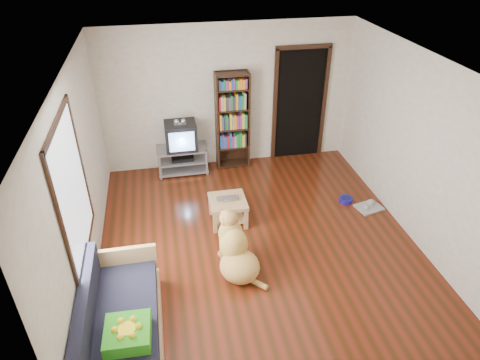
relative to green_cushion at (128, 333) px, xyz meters
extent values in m
plane|color=#5C1E0F|center=(1.75, 1.69, -0.50)|extent=(5.00, 5.00, 0.00)
plane|color=white|center=(1.75, 1.69, 2.10)|extent=(5.00, 5.00, 0.00)
plane|color=silver|center=(1.75, 4.19, 0.80)|extent=(4.50, 0.00, 4.50)
plane|color=silver|center=(1.75, -0.81, 0.80)|extent=(4.50, 0.00, 4.50)
plane|color=silver|center=(-0.50, 1.69, 0.80)|extent=(0.00, 5.00, 5.00)
plane|color=silver|center=(4.00, 1.69, 0.80)|extent=(0.00, 5.00, 5.00)
cube|color=green|center=(0.00, 0.00, 0.00)|extent=(0.47, 0.47, 0.15)
imported|color=silver|center=(1.41, 2.25, -0.08)|extent=(0.35, 0.23, 0.03)
cylinder|color=navy|center=(3.42, 2.42, -0.46)|extent=(0.22, 0.22, 0.08)
cube|color=#9F9F9F|center=(3.72, 2.17, -0.48)|extent=(0.46, 0.40, 0.03)
cube|color=white|center=(-0.48, 1.19, 1.00)|extent=(0.02, 1.30, 1.60)
cube|color=black|center=(-0.48, 1.19, 1.82)|extent=(0.03, 1.42, 0.06)
cube|color=black|center=(-0.48, 1.19, 0.18)|extent=(0.03, 1.42, 0.06)
cube|color=black|center=(-0.48, 0.49, 1.00)|extent=(0.03, 0.06, 1.70)
cube|color=black|center=(-0.48, 1.89, 1.00)|extent=(0.03, 0.06, 1.70)
cube|color=black|center=(3.10, 4.17, 0.55)|extent=(0.90, 0.02, 2.10)
cube|color=black|center=(2.62, 4.16, 0.55)|extent=(0.07, 0.05, 2.14)
cube|color=black|center=(3.58, 4.16, 0.55)|extent=(0.07, 0.05, 2.14)
cube|color=black|center=(3.10, 4.16, 1.63)|extent=(1.03, 0.05, 0.07)
cube|color=#99999E|center=(0.85, 3.94, -0.02)|extent=(0.90, 0.45, 0.04)
cube|color=#99999E|center=(0.85, 3.94, -0.25)|extent=(0.86, 0.42, 0.03)
cube|color=#99999E|center=(0.85, 3.94, -0.44)|extent=(0.90, 0.45, 0.04)
cylinder|color=#99999E|center=(0.43, 3.74, -0.25)|extent=(0.04, 0.04, 0.50)
cylinder|color=#99999E|center=(1.27, 3.74, -0.25)|extent=(0.04, 0.04, 0.50)
cylinder|color=#99999E|center=(0.43, 4.14, -0.25)|extent=(0.04, 0.04, 0.50)
cylinder|color=#99999E|center=(1.27, 4.14, -0.25)|extent=(0.04, 0.04, 0.50)
cube|color=black|center=(0.85, 3.94, -0.20)|extent=(0.40, 0.30, 0.07)
cube|color=black|center=(0.85, 3.94, 0.24)|extent=(0.55, 0.48, 0.48)
cube|color=black|center=(0.85, 4.14, 0.24)|extent=(0.40, 0.14, 0.36)
cube|color=#8CBFF2|center=(0.85, 3.69, 0.24)|extent=(0.44, 0.02, 0.36)
cube|color=silver|center=(0.85, 3.89, 0.49)|extent=(0.20, 0.07, 0.02)
sphere|color=silver|center=(0.79, 3.89, 0.54)|extent=(0.09, 0.09, 0.09)
sphere|color=silver|center=(0.91, 3.89, 0.54)|extent=(0.09, 0.09, 0.09)
cube|color=black|center=(1.52, 4.03, 0.40)|extent=(0.03, 0.30, 1.80)
cube|color=black|center=(2.08, 4.03, 0.40)|extent=(0.03, 0.30, 1.80)
cube|color=black|center=(1.80, 4.17, 0.40)|extent=(0.60, 0.02, 1.80)
cube|color=black|center=(1.80, 4.03, -0.47)|extent=(0.56, 0.28, 0.02)
cube|color=black|center=(1.80, 4.03, -0.10)|extent=(0.56, 0.28, 0.03)
cube|color=black|center=(1.80, 4.03, 0.27)|extent=(0.56, 0.28, 0.02)
cube|color=black|center=(1.80, 4.03, 0.64)|extent=(0.56, 0.28, 0.02)
cube|color=black|center=(1.80, 4.03, 1.01)|extent=(0.56, 0.28, 0.02)
cube|color=black|center=(1.80, 4.03, 1.27)|extent=(0.56, 0.28, 0.02)
cube|color=tan|center=(-0.08, 0.29, -0.39)|extent=(0.80, 1.80, 0.22)
cube|color=#1E1E2D|center=(-0.08, 0.29, -0.17)|extent=(0.74, 1.74, 0.18)
cube|color=#1E1E2D|center=(-0.42, 0.29, 0.10)|extent=(0.12, 1.74, 0.40)
cube|color=tan|center=(-0.08, 1.15, 0.00)|extent=(0.80, 0.06, 0.30)
cube|color=tan|center=(1.41, 2.28, -0.13)|extent=(0.55, 0.55, 0.06)
cube|color=tan|center=(1.41, 2.28, -0.40)|extent=(0.45, 0.45, 0.03)
cube|color=tan|center=(1.17, 2.05, -0.33)|extent=(0.06, 0.06, 0.34)
cube|color=tan|center=(1.64, 2.05, -0.33)|extent=(0.06, 0.06, 0.34)
cube|color=tan|center=(1.17, 2.52, -0.33)|extent=(0.06, 0.06, 0.34)
cube|color=tan|center=(1.64, 2.52, -0.33)|extent=(0.06, 0.06, 0.34)
ellipsoid|color=tan|center=(1.36, 1.08, -0.34)|extent=(0.63, 0.67, 0.39)
ellipsoid|color=gold|center=(1.31, 1.28, -0.12)|extent=(0.45, 0.48, 0.51)
ellipsoid|color=tan|center=(1.29, 1.38, 0.00)|extent=(0.39, 0.36, 0.36)
ellipsoid|color=tan|center=(1.28, 1.44, 0.19)|extent=(0.29, 0.31, 0.22)
ellipsoid|color=tan|center=(1.25, 1.57, 0.17)|extent=(0.14, 0.21, 0.09)
sphere|color=black|center=(1.23, 1.66, 0.17)|extent=(0.05, 0.05, 0.05)
ellipsoid|color=tan|center=(1.20, 1.39, 0.18)|extent=(0.07, 0.09, 0.15)
ellipsoid|color=tan|center=(1.37, 1.42, 0.18)|extent=(0.07, 0.09, 0.15)
cylinder|color=#CC844E|center=(1.19, 1.47, -0.29)|extent=(0.11, 0.14, 0.42)
cylinder|color=#BB8848|center=(1.35, 1.50, -0.29)|extent=(0.11, 0.14, 0.42)
sphere|color=#C08949|center=(1.18, 1.52, -0.47)|extent=(0.11, 0.11, 0.11)
sphere|color=tan|center=(1.34, 1.55, -0.47)|extent=(0.11, 0.11, 0.11)
cylinder|color=tan|center=(1.53, 0.89, -0.46)|extent=(0.30, 0.32, 0.08)
camera|label=1|loc=(0.56, -3.00, 3.57)|focal=32.00mm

